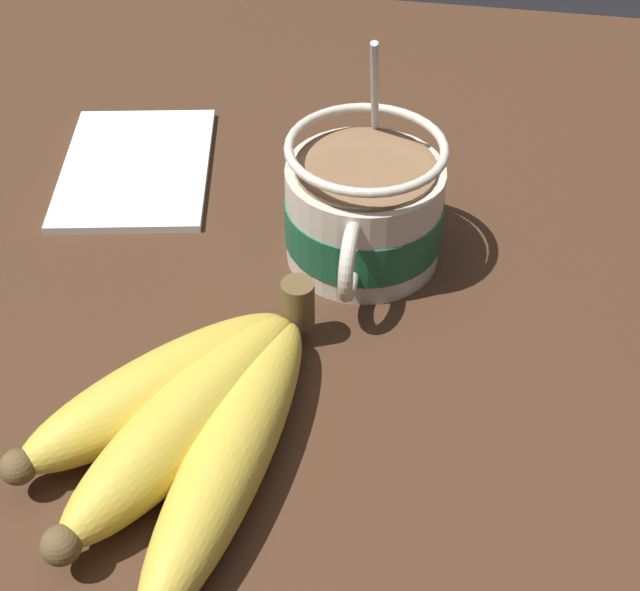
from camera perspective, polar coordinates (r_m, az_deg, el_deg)
table at (r=58.51cm, az=1.18°, el=-0.97°), size 90.20×90.20×2.95cm
coffee_mug at (r=58.24cm, az=2.81°, el=5.42°), size 15.33×10.41×14.64cm
banana_bunch at (r=47.82cm, az=-8.14°, el=-8.02°), size 22.73×15.16×4.44cm
napkin at (r=69.83cm, az=-11.68°, el=8.04°), size 17.52×13.84×0.60cm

